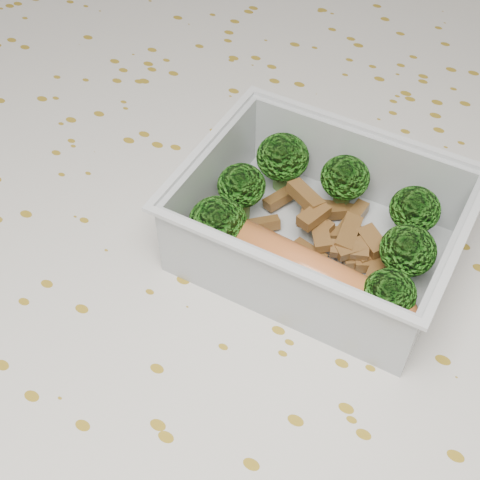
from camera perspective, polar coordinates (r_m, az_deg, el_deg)
The scene contains 6 objects.
dining_table at distance 0.52m, azimuth 0.33°, elevation -8.48°, with size 1.40×0.90×0.75m.
tablecloth at distance 0.48m, azimuth 0.36°, elevation -5.24°, with size 1.46×0.96×0.19m.
lunch_container at distance 0.44m, azimuth 6.76°, elevation 0.74°, with size 0.18×0.14×0.06m.
broccoli_florets at distance 0.44m, azimuth 6.74°, elevation 2.53°, with size 0.15×0.11×0.05m.
meat_pile at distance 0.45m, azimuth 8.39°, elevation 0.59°, with size 0.10×0.07×0.03m.
sausage at distance 0.42m, azimuth 5.21°, elevation -2.43°, with size 0.16×0.04×0.03m.
Camera 1 is at (0.13, -0.24, 1.11)m, focal length 50.00 mm.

